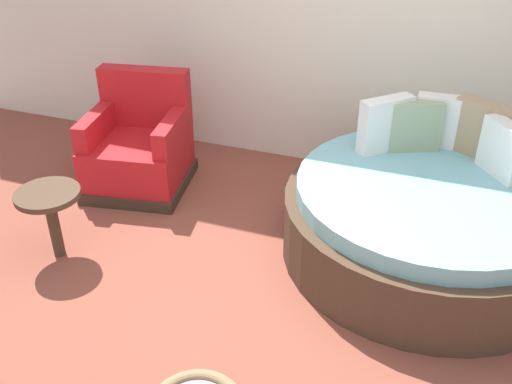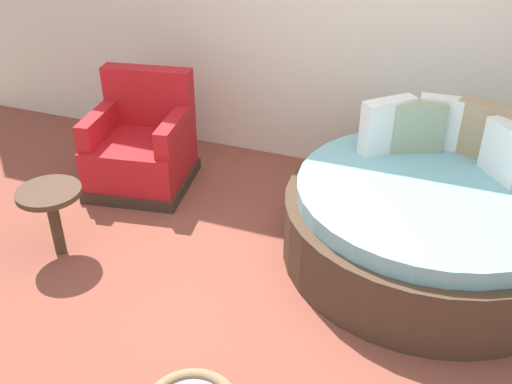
% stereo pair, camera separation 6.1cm
% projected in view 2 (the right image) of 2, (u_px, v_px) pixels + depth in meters
% --- Properties ---
extents(ground_plane, '(8.00, 8.00, 0.02)m').
position_uv_depth(ground_plane, '(243.00, 307.00, 3.66)').
color(ground_plane, brown).
extents(round_daybed, '(1.99, 1.99, 0.98)m').
position_uv_depth(round_daybed, '(429.00, 219.00, 3.97)').
color(round_daybed, '#473323').
rests_on(round_daybed, ground_plane).
extents(red_armchair, '(0.92, 0.92, 0.94)m').
position_uv_depth(red_armchair, '(142.00, 148.00, 4.84)').
color(red_armchair, '#38281E').
rests_on(red_armchair, ground_plane).
extents(side_table, '(0.44, 0.44, 0.52)m').
position_uv_depth(side_table, '(51.00, 202.00, 3.92)').
color(side_table, '#473323').
rests_on(side_table, ground_plane).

